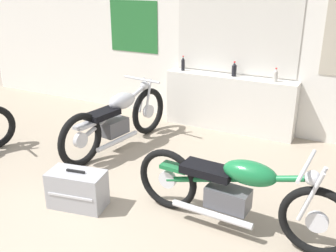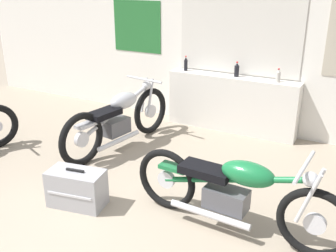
# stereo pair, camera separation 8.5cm
# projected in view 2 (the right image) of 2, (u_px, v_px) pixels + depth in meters

# --- Properties ---
(wall_back) EXTENTS (10.00, 0.07, 2.80)m
(wall_back) POSITION_uv_depth(u_px,v_px,m) (230.00, 37.00, 5.85)
(wall_back) COLOR silver
(wall_back) RESTS_ON ground_plane
(sill_counter) EXTENTS (2.00, 0.28, 0.85)m
(sill_counter) POSITION_uv_depth(u_px,v_px,m) (231.00, 104.00, 6.00)
(sill_counter) COLOR silver
(sill_counter) RESTS_ON ground_plane
(bottle_leftmost) EXTENTS (0.06, 0.06, 0.23)m
(bottle_leftmost) POSITION_uv_depth(u_px,v_px,m) (186.00, 64.00, 6.16)
(bottle_leftmost) COLOR black
(bottle_leftmost) RESTS_ON sill_counter
(bottle_left_center) EXTENTS (0.07, 0.07, 0.22)m
(bottle_left_center) POSITION_uv_depth(u_px,v_px,m) (237.00, 70.00, 5.81)
(bottle_left_center) COLOR black
(bottle_left_center) RESTS_ON sill_counter
(bottle_center) EXTENTS (0.07, 0.07, 0.20)m
(bottle_center) POSITION_uv_depth(u_px,v_px,m) (278.00, 76.00, 5.51)
(bottle_center) COLOR #B7B2A8
(bottle_center) RESTS_ON sill_counter
(motorcycle_green) EXTENTS (2.12, 0.64, 0.84)m
(motorcycle_green) POSITION_uv_depth(u_px,v_px,m) (234.00, 191.00, 3.61)
(motorcycle_green) COLOR black
(motorcycle_green) RESTS_ON ground_plane
(motorcycle_silver) EXTENTS (0.64, 2.05, 0.88)m
(motorcycle_silver) POSITION_uv_depth(u_px,v_px,m) (119.00, 119.00, 5.39)
(motorcycle_silver) COLOR black
(motorcycle_silver) RESTS_ON ground_plane
(hard_case_silver) EXTENTS (0.63, 0.41, 0.42)m
(hard_case_silver) POSITION_uv_depth(u_px,v_px,m) (77.00, 188.00, 4.09)
(hard_case_silver) COLOR #9E9EA3
(hard_case_silver) RESTS_ON ground_plane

